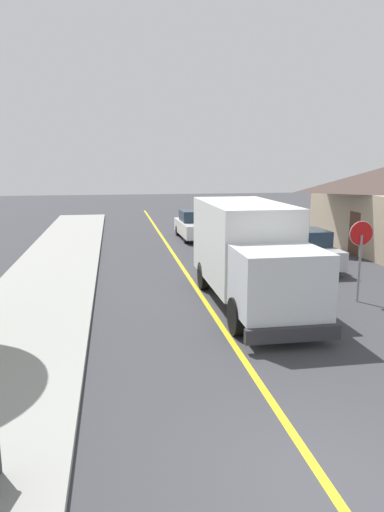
# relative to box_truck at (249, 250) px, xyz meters

# --- Properties ---
(ground_plane) EXTENTS (120.00, 120.00, 0.00)m
(ground_plane) POSITION_rel_box_truck_xyz_m (-1.31, -8.49, -1.77)
(ground_plane) COLOR #38383D
(centre_line_yellow) EXTENTS (0.16, 56.00, 0.01)m
(centre_line_yellow) POSITION_rel_box_truck_xyz_m (-1.31, 1.51, -1.76)
(centre_line_yellow) COLOR gold
(centre_line_yellow) RESTS_ON ground
(box_truck) EXTENTS (2.40, 7.18, 3.20)m
(box_truck) POSITION_rel_box_truck_xyz_m (0.00, 0.00, 0.00)
(box_truck) COLOR silver
(box_truck) RESTS_ON ground
(parked_car_near) EXTENTS (1.98, 4.47, 1.67)m
(parked_car_near) POSITION_rel_box_truck_xyz_m (0.91, 6.89, -0.97)
(parked_car_near) COLOR #B7B7BC
(parked_car_near) RESTS_ON ground
(parked_car_mid) EXTENTS (1.91, 4.44, 1.67)m
(parked_car_mid) POSITION_rel_box_truck_xyz_m (0.55, 12.90, -0.97)
(parked_car_mid) COLOR silver
(parked_car_mid) RESTS_ON ground
(parked_van_across) EXTENTS (1.85, 4.42, 1.67)m
(parked_van_across) POSITION_rel_box_truck_xyz_m (3.89, 4.63, -0.97)
(parked_van_across) COLOR #B7B7BC
(parked_van_across) RESTS_ON ground
(stop_sign) EXTENTS (0.80, 0.10, 2.65)m
(stop_sign) POSITION_rel_box_truck_xyz_m (3.60, -0.37, 0.09)
(stop_sign) COLOR gray
(stop_sign) RESTS_ON ground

